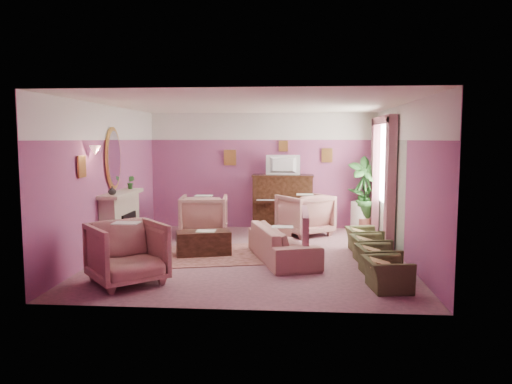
# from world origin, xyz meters

# --- Properties ---
(floor) EXTENTS (5.50, 6.00, 0.01)m
(floor) POSITION_xyz_m (0.00, 0.00, 0.00)
(floor) COLOR #875B64
(floor) RESTS_ON ground
(ceiling) EXTENTS (5.50, 6.00, 0.01)m
(ceiling) POSITION_xyz_m (0.00, 0.00, 2.80)
(ceiling) COLOR white
(ceiling) RESTS_ON wall_back
(wall_back) EXTENTS (5.50, 0.02, 2.80)m
(wall_back) POSITION_xyz_m (0.00, 3.00, 1.40)
(wall_back) COLOR #794176
(wall_back) RESTS_ON floor
(wall_front) EXTENTS (5.50, 0.02, 2.80)m
(wall_front) POSITION_xyz_m (0.00, -3.00, 1.40)
(wall_front) COLOR #794176
(wall_front) RESTS_ON floor
(wall_left) EXTENTS (0.02, 6.00, 2.80)m
(wall_left) POSITION_xyz_m (-2.75, 0.00, 1.40)
(wall_left) COLOR #794176
(wall_left) RESTS_ON floor
(wall_right) EXTENTS (0.02, 6.00, 2.80)m
(wall_right) POSITION_xyz_m (2.75, 0.00, 1.40)
(wall_right) COLOR #794176
(wall_right) RESTS_ON floor
(picture_rail_band) EXTENTS (5.50, 0.01, 0.65)m
(picture_rail_band) POSITION_xyz_m (0.00, 2.99, 2.47)
(picture_rail_band) COLOR white
(picture_rail_band) RESTS_ON wall_back
(stripe_panel) EXTENTS (0.01, 3.00, 2.15)m
(stripe_panel) POSITION_xyz_m (2.73, 1.30, 1.07)
(stripe_panel) COLOR #9FA792
(stripe_panel) RESTS_ON wall_right
(fireplace_surround) EXTENTS (0.30, 1.40, 1.10)m
(fireplace_surround) POSITION_xyz_m (-2.59, 0.20, 0.55)
(fireplace_surround) COLOR tan
(fireplace_surround) RESTS_ON floor
(fireplace_inset) EXTENTS (0.18, 0.72, 0.68)m
(fireplace_inset) POSITION_xyz_m (-2.49, 0.20, 0.40)
(fireplace_inset) COLOR black
(fireplace_inset) RESTS_ON floor
(fire_ember) EXTENTS (0.06, 0.54, 0.10)m
(fire_ember) POSITION_xyz_m (-2.45, 0.20, 0.22)
(fire_ember) COLOR #FF4D0B
(fire_ember) RESTS_ON floor
(mantel_shelf) EXTENTS (0.40, 1.55, 0.07)m
(mantel_shelf) POSITION_xyz_m (-2.56, 0.20, 1.12)
(mantel_shelf) COLOR tan
(mantel_shelf) RESTS_ON fireplace_surround
(hearth) EXTENTS (0.55, 1.50, 0.02)m
(hearth) POSITION_xyz_m (-2.39, 0.20, 0.01)
(hearth) COLOR tan
(hearth) RESTS_ON floor
(mirror_frame) EXTENTS (0.04, 0.72, 1.20)m
(mirror_frame) POSITION_xyz_m (-2.70, 0.20, 1.80)
(mirror_frame) COLOR #BC8A3D
(mirror_frame) RESTS_ON wall_left
(mirror_glass) EXTENTS (0.01, 0.60, 1.06)m
(mirror_glass) POSITION_xyz_m (-2.67, 0.20, 1.80)
(mirror_glass) COLOR white
(mirror_glass) RESTS_ON wall_left
(sconce_shade) EXTENTS (0.20, 0.20, 0.16)m
(sconce_shade) POSITION_xyz_m (-2.62, -0.85, 1.98)
(sconce_shade) COLOR #DE9A89
(sconce_shade) RESTS_ON wall_left
(piano) EXTENTS (1.40, 0.60, 1.30)m
(piano) POSITION_xyz_m (0.50, 2.68, 0.65)
(piano) COLOR #321B0F
(piano) RESTS_ON floor
(piano_keyshelf) EXTENTS (1.30, 0.12, 0.06)m
(piano_keyshelf) POSITION_xyz_m (0.50, 2.33, 0.72)
(piano_keyshelf) COLOR #321B0F
(piano_keyshelf) RESTS_ON piano
(piano_keys) EXTENTS (1.20, 0.08, 0.02)m
(piano_keys) POSITION_xyz_m (0.50, 2.33, 0.76)
(piano_keys) COLOR silver
(piano_keys) RESTS_ON piano
(piano_top) EXTENTS (1.45, 0.65, 0.04)m
(piano_top) POSITION_xyz_m (0.50, 2.68, 1.31)
(piano_top) COLOR #321B0F
(piano_top) RESTS_ON piano
(television) EXTENTS (0.80, 0.12, 0.48)m
(television) POSITION_xyz_m (0.50, 2.63, 1.60)
(television) COLOR black
(television) RESTS_ON piano
(print_back_left) EXTENTS (0.30, 0.03, 0.38)m
(print_back_left) POSITION_xyz_m (-0.80, 2.96, 1.72)
(print_back_left) COLOR #BC8A3D
(print_back_left) RESTS_ON wall_back
(print_back_right) EXTENTS (0.26, 0.03, 0.34)m
(print_back_right) POSITION_xyz_m (1.55, 2.96, 1.78)
(print_back_right) COLOR #BC8A3D
(print_back_right) RESTS_ON wall_back
(print_back_mid) EXTENTS (0.22, 0.03, 0.26)m
(print_back_mid) POSITION_xyz_m (0.50, 2.96, 2.00)
(print_back_mid) COLOR #BC8A3D
(print_back_mid) RESTS_ON wall_back
(print_left_wall) EXTENTS (0.03, 0.28, 0.36)m
(print_left_wall) POSITION_xyz_m (-2.71, -1.20, 1.72)
(print_left_wall) COLOR #BC8A3D
(print_left_wall) RESTS_ON wall_left
(window_blind) EXTENTS (0.03, 1.40, 1.80)m
(window_blind) POSITION_xyz_m (2.70, 1.55, 1.70)
(window_blind) COLOR white
(window_blind) RESTS_ON wall_right
(curtain_left) EXTENTS (0.16, 0.34, 2.60)m
(curtain_left) POSITION_xyz_m (2.62, 0.63, 1.30)
(curtain_left) COLOR #9A5967
(curtain_left) RESTS_ON floor
(curtain_right) EXTENTS (0.16, 0.34, 2.60)m
(curtain_right) POSITION_xyz_m (2.62, 2.47, 1.30)
(curtain_right) COLOR #9A5967
(curtain_right) RESTS_ON floor
(pelmet) EXTENTS (0.16, 2.20, 0.16)m
(pelmet) POSITION_xyz_m (2.62, 1.55, 2.56)
(pelmet) COLOR #9A5967
(pelmet) RESTS_ON wall_right
(mantel_plant) EXTENTS (0.16, 0.16, 0.28)m
(mantel_plant) POSITION_xyz_m (-2.55, 0.75, 1.29)
(mantel_plant) COLOR #2B6727
(mantel_plant) RESTS_ON mantel_shelf
(mantel_vase) EXTENTS (0.16, 0.16, 0.16)m
(mantel_vase) POSITION_xyz_m (-2.55, -0.30, 1.23)
(mantel_vase) COLOR white
(mantel_vase) RESTS_ON mantel_shelf
(area_rug) EXTENTS (2.84, 2.32, 0.01)m
(area_rug) POSITION_xyz_m (-0.81, -0.05, 0.01)
(area_rug) COLOR #895249
(area_rug) RESTS_ON floor
(coffee_table) EXTENTS (1.10, 0.76, 0.45)m
(coffee_table) POSITION_xyz_m (-0.92, -0.03, 0.23)
(coffee_table) COLOR #341D13
(coffee_table) RESTS_ON floor
(table_paper) EXTENTS (0.35, 0.28, 0.01)m
(table_paper) POSITION_xyz_m (-0.87, -0.03, 0.46)
(table_paper) COLOR beige
(table_paper) RESTS_ON coffee_table
(sofa) EXTENTS (0.70, 2.10, 0.85)m
(sofa) POSITION_xyz_m (0.57, -0.31, 0.42)
(sofa) COLOR tan
(sofa) RESTS_ON floor
(sofa_throw) EXTENTS (0.11, 1.59, 0.58)m
(sofa_throw) POSITION_xyz_m (0.97, -0.31, 0.60)
(sofa_throw) COLOR #9A5967
(sofa_throw) RESTS_ON sofa
(floral_armchair_left) EXTENTS (1.00, 1.00, 1.04)m
(floral_armchair_left) POSITION_xyz_m (-1.22, 1.67, 0.52)
(floral_armchair_left) COLOR tan
(floral_armchair_left) RESTS_ON floor
(floral_armchair_right) EXTENTS (1.00, 1.00, 1.04)m
(floral_armchair_right) POSITION_xyz_m (1.01, 2.09, 0.52)
(floral_armchair_right) COLOR tan
(floral_armchair_right) RESTS_ON floor
(floral_armchair_front) EXTENTS (1.00, 1.00, 1.04)m
(floral_armchair_front) POSITION_xyz_m (-1.72, -1.98, 0.52)
(floral_armchair_front) COLOR tan
(floral_armchair_front) RESTS_ON floor
(olive_chair_a) EXTENTS (0.50, 0.71, 0.61)m
(olive_chair_a) POSITION_xyz_m (2.12, -1.98, 0.31)
(olive_chair_a) COLOR #48502B
(olive_chair_a) RESTS_ON floor
(olive_chair_b) EXTENTS (0.50, 0.71, 0.61)m
(olive_chair_b) POSITION_xyz_m (2.12, -1.16, 0.31)
(olive_chair_b) COLOR #48502B
(olive_chair_b) RESTS_ON floor
(olive_chair_c) EXTENTS (0.50, 0.71, 0.61)m
(olive_chair_c) POSITION_xyz_m (2.12, -0.34, 0.31)
(olive_chair_c) COLOR #48502B
(olive_chair_c) RESTS_ON floor
(olive_chair_d) EXTENTS (0.50, 0.71, 0.61)m
(olive_chair_d) POSITION_xyz_m (2.12, 0.48, 0.31)
(olive_chair_d) COLOR #48502B
(olive_chair_d) RESTS_ON floor
(side_table) EXTENTS (0.52, 0.52, 0.70)m
(side_table) POSITION_xyz_m (2.36, 2.64, 0.35)
(side_table) COLOR silver
(side_table) RESTS_ON floor
(side_plant_big) EXTENTS (0.30, 0.30, 0.34)m
(side_plant_big) POSITION_xyz_m (2.36, 2.64, 0.87)
(side_plant_big) COLOR #2B6727
(side_plant_big) RESTS_ON side_table
(side_plant_small) EXTENTS (0.16, 0.16, 0.28)m
(side_plant_small) POSITION_xyz_m (2.48, 2.54, 0.84)
(side_plant_small) COLOR #2B6727
(side_plant_small) RESTS_ON side_table
(palm_pot) EXTENTS (0.34, 0.34, 0.34)m
(palm_pot) POSITION_xyz_m (2.39, 2.51, 0.17)
(palm_pot) COLOR #945142
(palm_pot) RESTS_ON floor
(palm_plant) EXTENTS (0.76, 0.76, 1.44)m
(palm_plant) POSITION_xyz_m (2.39, 2.51, 1.06)
(palm_plant) COLOR #2B6727
(palm_plant) RESTS_ON palm_pot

